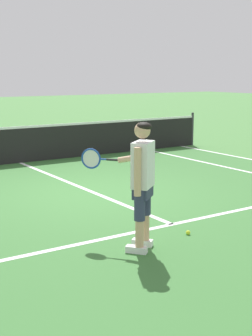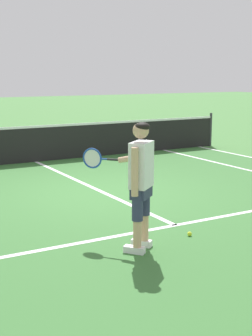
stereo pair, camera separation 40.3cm
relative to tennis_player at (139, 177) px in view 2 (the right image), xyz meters
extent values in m
plane|color=#477F3D|center=(1.03, 3.13, -0.99)|extent=(80.00, 80.00, 0.00)
cube|color=#387033|center=(1.03, 2.10, -0.99)|extent=(10.98, 10.24, 0.00)
cube|color=white|center=(1.03, 0.62, -0.99)|extent=(8.23, 0.10, 0.01)
cube|color=white|center=(1.03, 3.82, -0.99)|extent=(0.10, 6.40, 0.01)
cylinder|color=#333338|center=(6.97, 7.02, -0.45)|extent=(0.08, 0.08, 1.07)
cube|color=black|center=(1.03, 7.02, -0.53)|extent=(11.84, 0.02, 0.91)
cube|color=white|center=(1.03, 7.02, -0.05)|extent=(11.84, 0.03, 0.06)
cube|color=white|center=(-0.12, -0.08, -0.94)|extent=(0.26, 0.29, 0.09)
cube|color=white|center=(0.10, 0.09, -0.94)|extent=(0.26, 0.29, 0.09)
cylinder|color=tan|center=(-0.10, -0.11, -0.72)|extent=(0.11, 0.11, 0.36)
cylinder|color=#2D3351|center=(-0.10, -0.11, -0.33)|extent=(0.14, 0.14, 0.41)
cylinder|color=tan|center=(0.12, 0.06, -0.72)|extent=(0.11, 0.11, 0.36)
cylinder|color=#2D3351|center=(0.12, 0.06, -0.33)|extent=(0.14, 0.14, 0.41)
cube|color=#2D3351|center=(0.01, -0.03, -0.17)|extent=(0.39, 0.37, 0.20)
cube|color=white|center=(0.01, -0.03, 0.17)|extent=(0.43, 0.41, 0.60)
cylinder|color=tan|center=(-0.18, -0.18, 0.12)|extent=(0.09, 0.09, 0.62)
cylinder|color=white|center=(0.16, 0.21, 0.32)|extent=(0.23, 0.26, 0.29)
cylinder|color=tan|center=(0.06, 0.40, 0.18)|extent=(0.24, 0.28, 0.14)
sphere|color=tan|center=(0.01, -0.02, 0.62)|extent=(0.21, 0.21, 0.21)
ellipsoid|color=black|center=(0.02, -0.03, 0.67)|extent=(0.28, 0.28, 0.12)
cylinder|color=#232326|center=(-0.06, 0.58, 0.15)|extent=(0.15, 0.18, 0.03)
cylinder|color=#1E479E|center=(-0.16, 0.70, 0.15)|extent=(0.08, 0.09, 0.02)
torus|color=#1E479E|center=(-0.27, 0.84, 0.15)|extent=(0.21, 0.25, 0.30)
cylinder|color=silver|center=(-0.27, 0.84, 0.15)|extent=(0.16, 0.20, 0.25)
sphere|color=#CCE02D|center=(0.92, 0.10, -0.96)|extent=(0.07, 0.07, 0.07)
camera|label=1|loc=(-3.58, -5.09, 1.33)|focal=52.14mm
camera|label=2|loc=(-3.23, -5.31, 1.33)|focal=52.14mm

